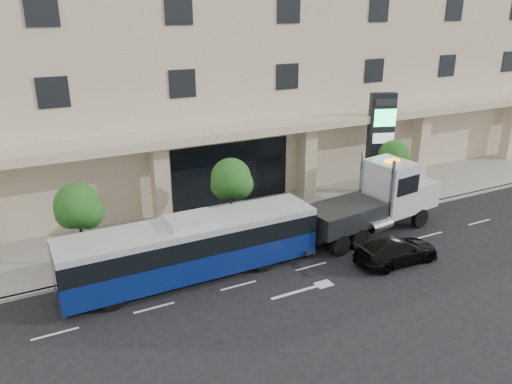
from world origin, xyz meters
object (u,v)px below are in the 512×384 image
(tow_truck, at_px, (377,201))
(signage_pylon, at_px, (380,143))
(city_bus, at_px, (192,247))
(black_sedan, at_px, (397,250))

(tow_truck, bearing_deg, signage_pylon, 42.86)
(city_bus, relative_size, tow_truck, 1.22)
(city_bus, xyz_separation_m, signage_pylon, (15.27, 5.04, 2.01))
(city_bus, relative_size, black_sedan, 2.69)
(black_sedan, bearing_deg, city_bus, 72.31)
(black_sedan, bearing_deg, tow_truck, -22.67)
(tow_truck, bearing_deg, city_bus, 173.73)
(city_bus, height_order, black_sedan, city_bus)
(city_bus, height_order, signage_pylon, signage_pylon)
(city_bus, distance_m, black_sedan, 10.20)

